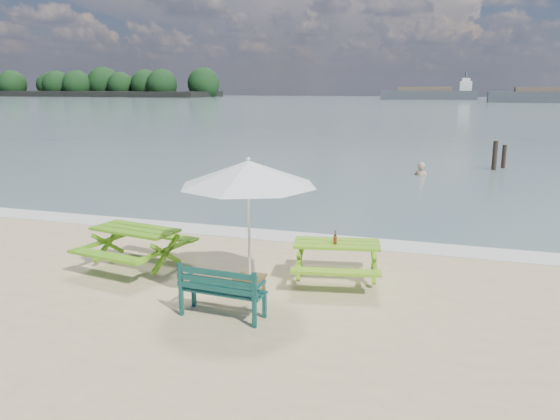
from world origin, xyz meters
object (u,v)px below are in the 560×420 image
(picnic_table_left, at_px, (136,249))
(swimmer, at_px, (420,184))
(park_bench, at_px, (223,301))
(side_table, at_px, (250,284))
(patio_umbrella, at_px, (248,173))
(picnic_table_right, at_px, (336,262))
(beer_bottle, at_px, (335,239))

(picnic_table_left, xyz_separation_m, swimmer, (4.51, 12.85, -0.70))
(park_bench, distance_m, side_table, 1.02)
(side_table, distance_m, swimmer, 13.58)
(swimmer, bearing_deg, patio_umbrella, -98.49)
(park_bench, xyz_separation_m, side_table, (0.05, 1.01, -0.09))
(swimmer, bearing_deg, picnic_table_right, -93.43)
(park_bench, bearing_deg, side_table, 87.20)
(side_table, bearing_deg, patio_umbrella, -93.58)
(patio_umbrella, bearing_deg, picnic_table_right, 38.44)
(picnic_table_right, distance_m, side_table, 1.62)
(picnic_table_left, xyz_separation_m, patio_umbrella, (2.51, -0.57, 1.65))
(picnic_table_right, distance_m, beer_bottle, 0.46)
(picnic_table_left, distance_m, beer_bottle, 3.79)
(picnic_table_left, xyz_separation_m, side_table, (2.51, -0.57, -0.22))
(patio_umbrella, relative_size, swimmer, 1.39)
(park_bench, bearing_deg, swimmer, 81.91)
(picnic_table_left, relative_size, park_bench, 1.57)
(patio_umbrella, relative_size, beer_bottle, 9.91)
(picnic_table_right, height_order, side_table, picnic_table_right)
(patio_umbrella, bearing_deg, picnic_table_left, 167.23)
(beer_bottle, relative_size, swimmer, 0.14)
(picnic_table_left, bearing_deg, swimmer, 70.68)
(picnic_table_right, bearing_deg, side_table, -141.56)
(picnic_table_right, distance_m, swimmer, 12.46)
(picnic_table_left, bearing_deg, patio_umbrella, -12.77)
(picnic_table_left, height_order, side_table, picnic_table_left)
(park_bench, bearing_deg, picnic_table_left, 147.24)
(picnic_table_left, height_order, picnic_table_right, picnic_table_left)
(beer_bottle, bearing_deg, patio_umbrella, -143.95)
(picnic_table_right, height_order, patio_umbrella, patio_umbrella)
(beer_bottle, height_order, swimmer, beer_bottle)
(picnic_table_right, xyz_separation_m, patio_umbrella, (-1.26, -1.00, 1.68))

